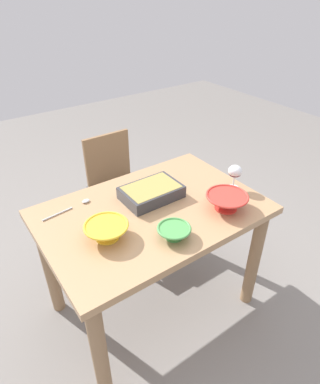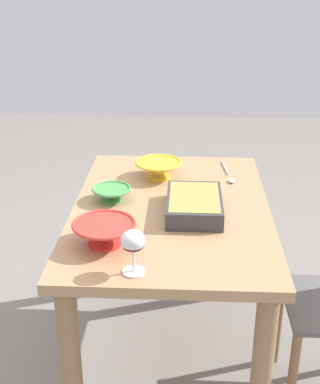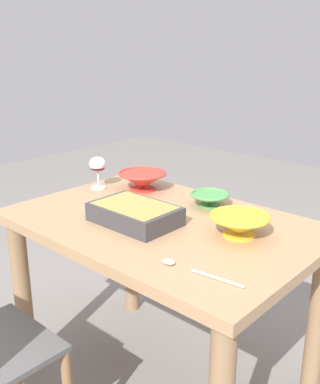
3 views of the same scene
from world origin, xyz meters
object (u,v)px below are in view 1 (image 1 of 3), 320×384
object	(u,v)px
casserole_dish	(151,192)
mixing_bowl	(107,230)
chair	(117,185)
wine_glass	(235,173)
small_bowl	(227,201)
serving_spoon	(76,206)
dining_table	(153,229)
serving_bowl	(174,231)

from	to	relation	value
casserole_dish	mixing_bowl	xyz separation A→B (m)	(-0.36, -0.16, 0.00)
casserole_dish	chair	bearing A→B (deg)	79.08
wine_glass	small_bowl	xyz separation A→B (m)	(-0.17, -0.12, -0.06)
chair	wine_glass	bearing A→B (deg)	-69.95
chair	serving_spoon	xyz separation A→B (m)	(-0.51, -0.50, 0.31)
dining_table	chair	world-z (taller)	chair
small_bowl	serving_spoon	bearing A→B (deg)	143.55
small_bowl	casserole_dish	bearing A→B (deg)	130.25
chair	small_bowl	size ratio (longest dim) A/B	3.73
wine_glass	serving_bowl	distance (m)	0.56
casserole_dish	wine_glass	bearing A→B (deg)	-23.92
dining_table	serving_bowl	bearing A→B (deg)	-100.07
mixing_bowl	serving_spoon	size ratio (longest dim) A/B	0.76
casserole_dish	dining_table	bearing A→B (deg)	-121.70
small_bowl	serving_spoon	world-z (taller)	small_bowl
chair	mixing_bowl	world-z (taller)	mixing_bowl
casserole_dish	small_bowl	xyz separation A→B (m)	(0.26, -0.31, 0.01)
dining_table	small_bowl	xyz separation A→B (m)	(0.32, -0.22, 0.18)
wine_glass	mixing_bowl	size ratio (longest dim) A/B	0.71
serving_spoon	wine_glass	bearing A→B (deg)	-23.58
small_bowl	serving_spoon	size ratio (longest dim) A/B	0.81
wine_glass	casserole_dish	bearing A→B (deg)	156.08
small_bowl	serving_spoon	distance (m)	0.80
mixing_bowl	small_bowl	xyz separation A→B (m)	(0.62, -0.15, 0.00)
chair	serving_bowl	size ratio (longest dim) A/B	5.13
mixing_bowl	dining_table	bearing A→B (deg)	12.62
chair	serving_bowl	world-z (taller)	chair
casserole_dish	serving_bowl	bearing A→B (deg)	-106.49
dining_table	mixing_bowl	world-z (taller)	mixing_bowl
wine_glass	serving_spoon	bearing A→B (deg)	156.42
small_bowl	serving_spoon	xyz separation A→B (m)	(-0.64, 0.47, -0.04)
dining_table	mixing_bowl	distance (m)	0.36
mixing_bowl	casserole_dish	bearing A→B (deg)	23.86
mixing_bowl	serving_bowl	bearing A→B (deg)	-34.66
wine_glass	mixing_bowl	xyz separation A→B (m)	(-0.80, 0.04, -0.06)
mixing_bowl	serving_bowl	world-z (taller)	mixing_bowl
chair	casserole_dish	bearing A→B (deg)	-100.92
wine_glass	casserole_dish	distance (m)	0.48
serving_bowl	chair	bearing A→B (deg)	77.16
serving_spoon	mixing_bowl	bearing A→B (deg)	-86.31
casserole_dish	serving_bowl	world-z (taller)	casserole_dish
dining_table	serving_spoon	bearing A→B (deg)	141.89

